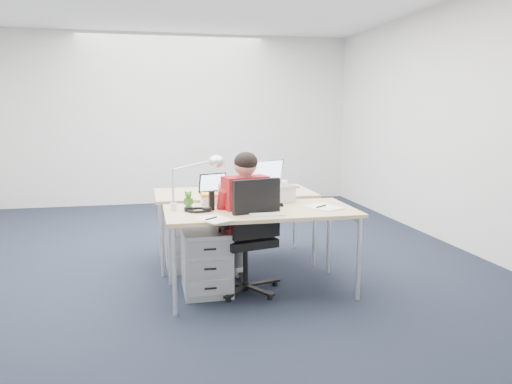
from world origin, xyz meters
TOP-DOWN VIEW (x-y plane):
  - floor at (0.00, 0.00)m, footprint 7.00×7.00m
  - room at (0.00, 0.00)m, footprint 6.02×7.02m
  - desk_near at (0.47, -0.96)m, footprint 1.60×0.80m
  - desk_far at (0.41, -0.01)m, footprint 1.60×0.80m
  - office_chair at (0.36, -0.93)m, footprint 0.77×0.77m
  - seated_person at (0.32, -0.76)m, footprint 0.45×0.70m
  - drawer_pedestal_near at (0.01, -0.85)m, footprint 0.40×0.50m
  - drawer_pedestal_far at (-0.10, -0.12)m, footprint 0.40×0.50m
  - silver_laptop at (0.68, -0.66)m, footprint 0.43×0.39m
  - wireless_keyboard at (0.46, -1.21)m, footprint 0.27×0.11m
  - computer_mouse at (0.44, -0.93)m, footprint 0.07×0.10m
  - headphones at (-0.06, -0.94)m, footprint 0.28×0.25m
  - can_koozie at (0.35, -0.90)m, footprint 0.08×0.08m
  - water_bottle at (0.18, -0.64)m, footprint 0.07×0.07m
  - bear_figurine at (-0.12, -0.79)m, footprint 0.09×0.07m
  - book_stack at (0.11, -0.63)m, footprint 0.26×0.23m
  - cordless_phone at (0.06, -0.92)m, footprint 0.05×0.04m
  - papers_left at (0.02, -1.29)m, footprint 0.28×0.32m
  - papers_right at (1.01, -1.02)m, footprint 0.30×0.36m
  - sunglasses at (0.64, -0.88)m, footprint 0.11×0.07m
  - desk_lamp at (-0.11, -0.82)m, footprint 0.43×0.19m
  - dark_laptop at (0.22, -0.11)m, footprint 0.37×0.36m
  - far_cup at (0.98, 0.10)m, footprint 0.07×0.07m
  - far_papers at (0.22, 0.02)m, footprint 0.29×0.37m

SIDE VIEW (x-z plane):
  - floor at x=0.00m, z-range 0.00..0.00m
  - drawer_pedestal_near at x=0.01m, z-range 0.00..0.55m
  - drawer_pedestal_far at x=-0.10m, z-range 0.00..0.55m
  - office_chair at x=0.36m, z-range -0.22..0.79m
  - seated_person at x=0.32m, z-range 0.00..1.21m
  - desk_near at x=0.47m, z-range 0.32..1.05m
  - desk_far at x=0.41m, z-range 0.32..1.05m
  - far_papers at x=0.22m, z-range 0.73..0.74m
  - papers_left at x=0.02m, z-range 0.73..0.74m
  - papers_right at x=1.01m, z-range 0.73..0.74m
  - wireless_keyboard at x=0.46m, z-range 0.73..0.74m
  - sunglasses at x=0.64m, z-range 0.73..0.75m
  - computer_mouse at x=0.44m, z-range 0.73..0.76m
  - headphones at x=-0.06m, z-range 0.73..0.77m
  - far_cup at x=0.98m, z-range 0.73..0.82m
  - book_stack at x=0.11m, z-range 0.73..0.83m
  - can_koozie at x=0.35m, z-range 0.73..0.84m
  - bear_figurine at x=-0.12m, z-range 0.73..0.88m
  - cordless_phone at x=0.06m, z-range 0.73..0.89m
  - water_bottle at x=0.18m, z-range 0.73..0.94m
  - dark_laptop at x=0.22m, z-range 0.73..0.94m
  - silver_laptop at x=0.68m, z-range 0.73..1.10m
  - desk_lamp at x=-0.11m, z-range 0.73..1.20m
  - room at x=0.00m, z-range 0.31..3.12m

